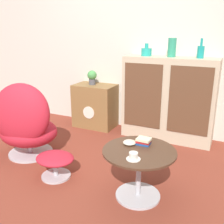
{
  "coord_description": "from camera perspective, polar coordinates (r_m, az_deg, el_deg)",
  "views": [
    {
      "loc": [
        1.37,
        -1.76,
        1.4
      ],
      "look_at": [
        0.22,
        0.65,
        0.55
      ],
      "focal_mm": 42.0,
      "sensor_mm": 36.0,
      "label": 1
    }
  ],
  "objects": [
    {
      "name": "bowl",
      "position": [
        2.29,
        3.84,
        -6.61
      ],
      "size": [
        0.11,
        0.11,
        0.04
      ],
      "color": "beige",
      "rests_on": "coffee_table"
    },
    {
      "name": "vase_leftmost",
      "position": [
        3.44,
        7.51,
        12.92
      ],
      "size": [
        0.13,
        0.13,
        0.16
      ],
      "color": "teal",
      "rests_on": "sideboard"
    },
    {
      "name": "teacup",
      "position": [
        2.04,
        4.68,
        -9.65
      ],
      "size": [
        0.11,
        0.11,
        0.06
      ],
      "color": "silver",
      "rests_on": "coffee_table"
    },
    {
      "name": "egg_chair",
      "position": [
        3.07,
        -18.39,
        -2.45
      ],
      "size": [
        0.78,
        0.74,
        0.88
      ],
      "color": "#B7B7BC",
      "rests_on": "ground_plane"
    },
    {
      "name": "wall_back",
      "position": [
        3.74,
        4.03,
        16.07
      ],
      "size": [
        6.4,
        0.06,
        2.6
      ],
      "color": "beige",
      "rests_on": "ground_plane"
    },
    {
      "name": "ground_plane",
      "position": [
        2.64,
        -10.89,
        -14.81
      ],
      "size": [
        12.0,
        12.0,
        0.0
      ],
      "primitive_type": "plane",
      "color": "brown"
    },
    {
      "name": "coffee_table",
      "position": [
        2.27,
        5.85,
        -11.59
      ],
      "size": [
        0.62,
        0.62,
        0.44
      ],
      "color": "#B7B7BC",
      "rests_on": "ground_plane"
    },
    {
      "name": "vase_inner_left",
      "position": [
        3.35,
        12.93,
        13.52
      ],
      "size": [
        0.1,
        0.1,
        0.23
      ],
      "color": "#2D8E6B",
      "rests_on": "sideboard"
    },
    {
      "name": "sideboard",
      "position": [
        3.45,
        12.18,
        2.76
      ],
      "size": [
        1.16,
        0.37,
        1.07
      ],
      "color": "tan",
      "rests_on": "ground_plane"
    },
    {
      "name": "ottoman",
      "position": [
        2.65,
        -12.28,
        -10.32
      ],
      "size": [
        0.39,
        0.33,
        0.25
      ],
      "color": "#B7B7BC",
      "rests_on": "ground_plane"
    },
    {
      "name": "tv_console",
      "position": [
        3.88,
        -3.68,
        1.37
      ],
      "size": [
        0.6,
        0.39,
        0.63
      ],
      "color": "brown",
      "rests_on": "ground_plane"
    },
    {
      "name": "vase_inner_right",
      "position": [
        3.3,
        18.75,
        12.38
      ],
      "size": [
        0.08,
        0.08,
        0.23
      ],
      "color": "teal",
      "rests_on": "sideboard"
    },
    {
      "name": "book_stack",
      "position": [
        2.3,
        6.88,
        -6.32
      ],
      "size": [
        0.13,
        0.11,
        0.06
      ],
      "color": "#1E478C",
      "rests_on": "coffee_table"
    },
    {
      "name": "potted_plant",
      "position": [
        3.8,
        -4.36,
        7.68
      ],
      "size": [
        0.13,
        0.13,
        0.2
      ],
      "color": "#4C4C51",
      "rests_on": "tv_console"
    }
  ]
}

